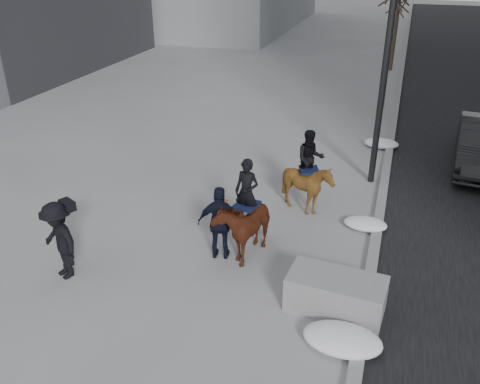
% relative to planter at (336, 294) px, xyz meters
% --- Properties ---
extents(ground, '(120.00, 120.00, 0.00)m').
position_rel_planter_xyz_m(ground, '(-2.42, 0.28, -0.37)').
color(ground, gray).
rests_on(ground, ground).
extents(curb, '(0.25, 90.00, 0.12)m').
position_rel_planter_xyz_m(curb, '(0.58, 10.28, -0.31)').
color(curb, gray).
rests_on(curb, ground).
extents(planter, '(1.93, 1.08, 0.74)m').
position_rel_planter_xyz_m(planter, '(0.00, 0.00, 0.00)').
color(planter, gray).
rests_on(planter, ground).
extents(tree_near, '(1.20, 1.20, 5.50)m').
position_rel_planter_xyz_m(tree_near, '(-0.02, 14.19, 2.38)').
color(tree_near, '#382C21').
rests_on(tree_near, ground).
extents(tree_far, '(1.20, 1.20, 4.12)m').
position_rel_planter_xyz_m(tree_far, '(-0.02, 21.32, 1.69)').
color(tree_far, '#392B22').
rests_on(tree_far, ground).
extents(mounted_left, '(1.10, 1.86, 2.26)m').
position_rel_planter_xyz_m(mounted_left, '(-2.29, 1.42, 0.47)').
color(mounted_left, '#48210E').
rests_on(mounted_left, ground).
extents(mounted_right, '(1.55, 1.64, 2.22)m').
position_rel_planter_xyz_m(mounted_right, '(-1.32, 3.81, 0.52)').
color(mounted_right, '#4A2C0E').
rests_on(mounted_right, ground).
extents(feeder, '(1.09, 0.95, 1.75)m').
position_rel_planter_xyz_m(feeder, '(-2.74, 1.06, 0.51)').
color(feeder, black).
rests_on(feeder, ground).
extents(camera_crew, '(1.31, 1.10, 1.75)m').
position_rel_planter_xyz_m(camera_crew, '(-5.70, -0.66, 0.52)').
color(camera_crew, black).
rests_on(camera_crew, ground).
extents(lamppost, '(0.25, 1.59, 9.09)m').
position_rel_planter_xyz_m(lamppost, '(0.18, 6.12, 4.62)').
color(lamppost, black).
rests_on(lamppost, ground).
extents(snow_piles, '(1.41, 10.99, 0.36)m').
position_rel_planter_xyz_m(snow_piles, '(0.28, 2.88, -0.21)').
color(snow_piles, white).
rests_on(snow_piles, ground).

